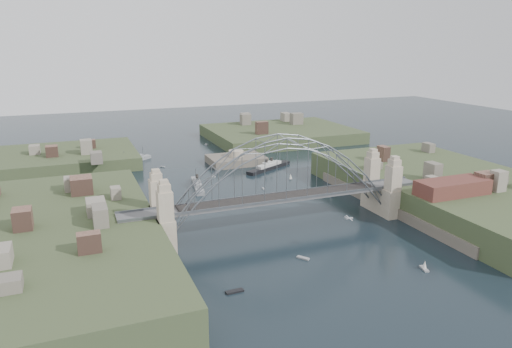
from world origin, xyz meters
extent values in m
plane|color=black|center=(0.00, 0.00, 0.00)|extent=(500.00, 500.00, 0.00)
cube|color=#535456|center=(0.00, 0.00, 8.00)|extent=(84.00, 6.00, 0.70)
cube|color=#545A61|center=(0.00, -3.00, 8.55)|extent=(84.00, 0.25, 0.50)
cube|color=#545A61|center=(0.00, 3.00, 8.55)|extent=(84.00, 0.25, 0.50)
cube|color=black|center=(0.00, 0.00, 8.55)|extent=(55.20, 5.20, 0.35)
cube|color=tan|center=(-31.50, -5.00, 8.85)|extent=(3.40, 3.40, 17.70)
cube|color=tan|center=(-31.50, 5.00, 8.85)|extent=(3.40, 3.40, 17.70)
cube|color=tan|center=(31.50, -5.00, 8.85)|extent=(3.40, 3.40, 17.70)
cube|color=tan|center=(31.50, 5.00, 8.85)|extent=(3.40, 3.40, 17.70)
cube|color=tan|center=(-31.50, 0.00, 4.00)|extent=(4.08, 13.80, 8.00)
cube|color=tan|center=(31.50, 0.00, 4.00)|extent=(4.08, 13.80, 8.00)
cube|color=#344123|center=(-58.00, 0.00, 2.00)|extent=(50.00, 90.00, 12.00)
cube|color=#574F43|center=(-35.50, 0.00, 1.00)|extent=(6.00, 70.00, 4.00)
cube|color=#344123|center=(58.00, 0.00, 2.00)|extent=(50.00, 90.00, 12.00)
cube|color=#574F43|center=(35.50, 0.00, 1.00)|extent=(6.00, 70.00, 4.00)
cube|color=#344123|center=(-55.00, 95.00, 0.50)|extent=(60.00, 45.00, 9.00)
cube|color=#344123|center=(50.00, 110.00, 0.75)|extent=(70.00, 55.00, 9.50)
cube|color=#574F43|center=(12.00, 70.00, -0.50)|extent=(22.00, 16.00, 7.00)
cylinder|color=tan|center=(12.00, 70.00, 4.20)|extent=(6.00, 6.00, 2.40)
cube|color=#592D26|center=(44.00, -14.00, 10.00)|extent=(20.00, 8.00, 4.00)
cube|color=#535456|center=(39.00, -28.00, 0.70)|extent=(4.00, 22.00, 1.40)
cube|color=gray|center=(-11.36, 43.05, 0.43)|extent=(5.63, 19.58, 1.73)
cube|color=gray|center=(-11.36, 43.05, 1.73)|extent=(3.61, 10.85, 1.29)
cube|color=gray|center=(-11.36, 43.05, 2.70)|extent=(2.17, 5.02, 0.86)
cylinder|color=black|center=(-11.57, 41.71, 3.45)|extent=(0.93, 0.93, 1.73)
cylinder|color=black|center=(-11.14, 44.39, 3.45)|extent=(0.93, 0.93, 1.73)
cylinder|color=#545A61|center=(-12.28, 37.30, 3.24)|extent=(0.17, 0.17, 4.32)
cylinder|color=#545A61|center=(-10.43, 48.80, 3.24)|extent=(0.17, 0.17, 4.32)
cube|color=gray|center=(-26.28, 87.66, 0.44)|extent=(15.44, 12.99, 1.78)
cube|color=gray|center=(-26.28, 87.66, 1.78)|extent=(8.80, 7.53, 1.33)
cube|color=gray|center=(-26.28, 87.66, 2.78)|extent=(4.32, 3.82, 0.89)
cylinder|color=black|center=(-27.26, 86.88, 3.56)|extent=(0.88, 0.88, 1.78)
cylinder|color=black|center=(-25.31, 88.43, 3.56)|extent=(0.88, 0.88, 1.78)
cylinder|color=#545A61|center=(-30.46, 84.33, 3.34)|extent=(0.18, 0.18, 4.45)
cylinder|color=#545A61|center=(-22.11, 90.98, 3.34)|extent=(0.18, 0.18, 4.45)
cube|color=black|center=(20.71, 56.47, 0.43)|extent=(22.15, 14.30, 1.71)
cube|color=#BBBCB8|center=(20.71, 56.47, 1.71)|extent=(12.49, 8.43, 1.29)
cube|color=#BBBCB8|center=(20.71, 56.47, 2.68)|extent=(6.01, 4.42, 0.86)
cylinder|color=black|center=(19.27, 55.67, 3.43)|extent=(1.16, 1.16, 1.71)
cylinder|color=black|center=(22.15, 57.28, 3.43)|extent=(1.16, 1.16, 1.71)
cylinder|color=#545A61|center=(14.53, 53.02, 3.21)|extent=(0.17, 0.17, 4.29)
cylinder|color=#545A61|center=(26.88, 59.92, 3.21)|extent=(0.17, 0.17, 4.29)
cube|color=silver|center=(7.81, -20.42, 8.46)|extent=(1.76, 0.54, 0.30)
cube|color=silver|center=(7.81, -20.42, 8.51)|extent=(0.75, 3.48, 0.07)
cube|color=silver|center=(6.95, -20.30, 8.62)|extent=(0.31, 1.10, 0.38)
cube|color=#BBBCB8|center=(-23.40, 24.10, 0.15)|extent=(2.54, 1.03, 0.45)
cube|color=#BBBCB8|center=(8.66, 33.11, 0.15)|extent=(0.91, 1.91, 0.45)
cube|color=#BBBCB8|center=(-3.53, -19.78, 0.15)|extent=(2.49, 3.00, 0.45)
cube|color=#BBBCB8|center=(22.28, 40.43, 0.15)|extent=(1.81, 1.87, 0.45)
cylinder|color=#545A61|center=(22.28, 40.43, 1.20)|extent=(0.08, 0.08, 2.20)
cone|color=silver|center=(22.28, 40.43, 1.20)|extent=(1.58, 1.59, 1.92)
cube|color=#BBBCB8|center=(-34.02, 55.35, 0.15)|extent=(3.23, 3.14, 0.45)
cube|color=#BBBCB8|center=(-2.66, 53.35, 0.15)|extent=(1.70, 1.02, 0.45)
cube|color=#BBBCB8|center=(-2.66, 53.35, 0.55)|extent=(1.06, 0.74, 0.40)
cylinder|color=black|center=(-2.66, 53.35, 1.00)|extent=(0.16, 0.16, 0.70)
cube|color=#BBBCB8|center=(18.41, -34.28, 0.15)|extent=(1.67, 3.06, 0.45)
cylinder|color=#545A61|center=(18.41, -34.28, 1.20)|extent=(0.08, 0.08, 2.20)
cone|color=silver|center=(18.41, -34.28, 1.20)|extent=(1.28, 1.46, 1.92)
cube|color=#BBBCB8|center=(-17.04, 74.78, 0.15)|extent=(1.89, 1.91, 0.45)
cube|color=#BBBCB8|center=(26.20, 18.51, 0.15)|extent=(0.77, 2.23, 0.45)
cylinder|color=#545A61|center=(26.20, 18.51, 1.20)|extent=(0.08, 0.08, 2.20)
cone|color=silver|center=(26.20, 18.51, 1.20)|extent=(1.02, 1.26, 1.92)
cube|color=#BBBCB8|center=(-22.96, -28.27, 0.15)|extent=(3.67, 1.31, 0.45)
cube|color=#BBBCB8|center=(10.49, 109.00, 0.15)|extent=(1.38, 1.75, 0.45)
cube|color=#BBBCB8|center=(10.49, 109.00, 0.55)|extent=(0.95, 1.13, 0.40)
cylinder|color=black|center=(10.49, 109.00, 1.00)|extent=(0.16, 0.16, 0.70)
camera|label=1|loc=(-50.34, -108.45, 47.42)|focal=33.58mm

